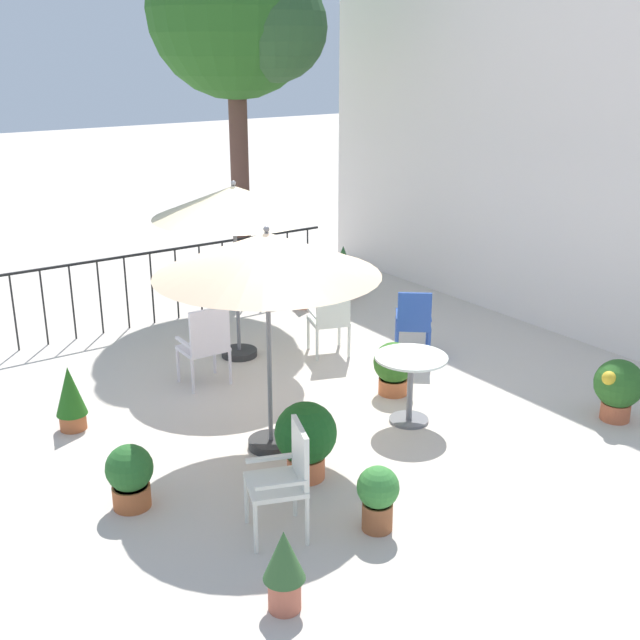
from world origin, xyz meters
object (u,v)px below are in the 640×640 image
patio_umbrella_1 (234,204)px  potted_plant_2 (343,270)px  potted_plant_1 (378,495)px  potted_plant_5 (306,437)px  patio_chair_0 (286,474)px  potted_plant_4 (70,397)px  patio_chair_2 (206,342)px  potted_plant_0 (618,387)px  patio_chair_1 (330,317)px  potted_plant_6 (394,367)px  potted_plant_8 (130,475)px  patio_chair_3 (414,320)px  potted_plant_7 (303,285)px  cafe_table_0 (411,376)px  potted_plant_3 (284,566)px  shade_tree (238,9)px  patio_umbrella_0 (267,256)px

patio_umbrella_1 → potted_plant_2: size_ratio=2.73×
potted_plant_1 → potted_plant_5: 0.99m
patio_chair_0 → potted_plant_4: size_ratio=1.36×
patio_chair_2 → potted_plant_0: 4.39m
potted_plant_1 → patio_chair_1: bearing=150.0°
potted_plant_6 → potted_plant_8: 3.30m
patio_chair_3 → potted_plant_5: 3.09m
potted_plant_6 → potted_plant_1: bearing=-42.7°
potted_plant_7 → cafe_table_0: bearing=-17.7°
potted_plant_4 → potted_plant_5: 2.54m
patio_chair_1 → potted_plant_5: bearing=-39.7°
patio_chair_0 → potted_plant_1: bearing=58.5°
patio_chair_2 → potted_plant_7: size_ratio=1.33×
cafe_table_0 → potted_plant_3: size_ratio=1.19×
shade_tree → potted_plant_7: shade_tree is taller
potted_plant_1 → potted_plant_2: 6.19m
potted_plant_2 → patio_umbrella_0: bearing=-44.6°
cafe_table_0 → potted_plant_3: (1.69, -2.59, -0.16)m
potted_plant_0 → potted_plant_6: bearing=-141.2°
cafe_table_0 → patio_chair_1: size_ratio=0.82×
potted_plant_3 → patio_chair_1: bearing=140.6°
potted_plant_4 → potted_plant_7: (-1.93, 4.07, -0.02)m
potted_plant_0 → potted_plant_8: bearing=-105.4°
cafe_table_0 → patio_chair_3: (-1.28, 1.16, 0.00)m
patio_umbrella_1 → potted_plant_8: size_ratio=3.89×
patio_umbrella_0 → potted_plant_4: bearing=-135.6°
patio_umbrella_0 → patio_chair_0: 1.98m
patio_umbrella_0 → potted_plant_7: bearing=142.1°
patio_chair_1 → patio_chair_2: (-0.04, -1.68, 0.02)m
shade_tree → potted_plant_6: 5.81m
cafe_table_0 → patio_chair_1: (-1.95, 0.41, 0.00)m
patio_chair_1 → potted_plant_7: patio_chair_1 is taller
potted_plant_0 → patio_chair_2: bearing=-136.2°
potted_plant_0 → potted_plant_5: (-0.86, -3.25, 0.03)m
patio_umbrella_0 → potted_plant_5: 1.63m
potted_plant_2 → potted_plant_6: bearing=-27.6°
patio_chair_2 → patio_chair_3: (0.71, 2.43, -0.03)m
potted_plant_6 → shade_tree: bearing=171.7°
potted_plant_3 → potted_plant_6: 3.71m
patio_umbrella_0 → cafe_table_0: size_ratio=2.95×
potted_plant_4 → potted_plant_7: potted_plant_7 is taller
patio_chair_2 → potted_plant_6: bearing=49.3°
potted_plant_8 → potted_plant_7: bearing=131.1°
patio_chair_2 → patio_chair_3: size_ratio=1.06×
potted_plant_1 → potted_plant_8: 2.05m
patio_chair_0 → patio_chair_1: 3.81m
patio_umbrella_1 → potted_plant_4: size_ratio=3.23×
potted_plant_7 → patio_umbrella_1: bearing=-56.2°
patio_chair_3 → potted_plant_3: 4.78m
patio_chair_1 → potted_plant_3: size_ratio=1.46×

